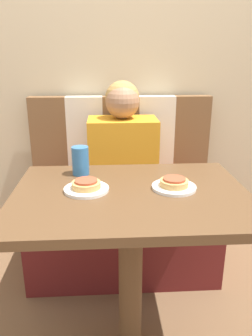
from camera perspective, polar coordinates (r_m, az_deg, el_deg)
wall_back at (r=2.10m, az=-1.11°, el=19.71°), size 7.00×0.05×2.60m
booth_seat at (r=2.06m, az=-0.53°, el=-11.24°), size 1.10×0.53×0.47m
booth_backrest at (r=2.07m, az=-0.90°, el=4.54°), size 1.10×0.09×0.57m
dining_table at (r=1.31m, az=0.84°, el=-8.93°), size 0.91×0.67×0.78m
person at (r=1.85m, az=-0.59°, el=3.69°), size 0.38×0.25×0.67m
plate_left at (r=1.28m, az=-6.91°, el=-3.68°), size 0.17×0.17×0.01m
plate_right at (r=1.30m, az=8.34°, el=-3.32°), size 0.17×0.17×0.01m
pizza_left at (r=1.27m, az=-6.95°, el=-2.82°), size 0.11×0.11×0.03m
pizza_right at (r=1.29m, az=8.39°, el=-2.47°), size 0.11×0.11×0.03m
drinking_cup at (r=1.44m, az=-7.94°, el=1.27°), size 0.07×0.07×0.12m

